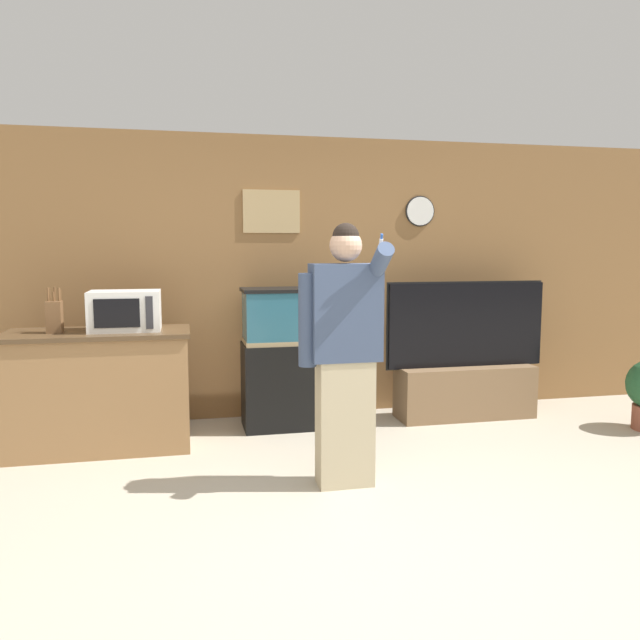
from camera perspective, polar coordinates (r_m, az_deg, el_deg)
name	(u,v)px	position (r m, az deg, el deg)	size (l,w,h in m)	color
ground_plane	(386,522)	(3.83, 6.05, -17.89)	(18.00, 18.00, 0.00)	#B2A893
wall_back_paneled	(305,278)	(5.89, -1.40, 3.90)	(10.00, 0.08, 2.60)	olive
counter_island	(100,390)	(5.24, -19.48, -6.04)	(1.41, 0.68, 0.94)	olive
microwave	(125,311)	(5.12, -17.39, 0.82)	(0.54, 0.39, 0.31)	white
knife_block	(54,316)	(5.16, -23.11, 0.33)	(0.11, 0.12, 0.35)	brown
aquarium_on_stand	(295,357)	(5.52, -2.31, -3.44)	(0.92, 0.45, 1.23)	black
tv_on_stand	(465,377)	(6.00, 13.11, -5.13)	(1.54, 0.40, 1.28)	brown
person_standing	(344,351)	(4.10, 2.21, -2.87)	(0.55, 0.41, 1.74)	#BCAD89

